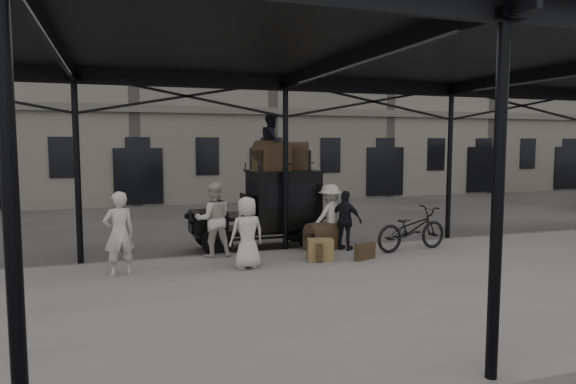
% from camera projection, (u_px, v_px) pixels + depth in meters
% --- Properties ---
extents(ground, '(120.00, 120.00, 0.00)m').
position_uv_depth(ground, '(313.00, 273.00, 11.58)').
color(ground, '#383533').
rests_on(ground, ground).
extents(platform, '(28.00, 8.00, 0.15)m').
position_uv_depth(platform, '(352.00, 295.00, 9.69)').
color(platform, slate).
rests_on(platform, ground).
extents(canopy, '(22.50, 9.00, 4.74)m').
position_uv_depth(canopy, '(348.00, 53.00, 9.52)').
color(canopy, black).
rests_on(canopy, ground).
extents(building_frontage, '(64.00, 8.00, 14.00)m').
position_uv_depth(building_frontage, '(194.00, 68.00, 27.91)').
color(building_frontage, slate).
rests_on(building_frontage, ground).
extents(taxi, '(3.65, 1.55, 2.18)m').
position_uv_depth(taxi, '(272.00, 205.00, 14.23)').
color(taxi, black).
rests_on(taxi, ground).
extents(porter_left, '(0.74, 0.59, 1.78)m').
position_uv_depth(porter_left, '(119.00, 233.00, 10.74)').
color(porter_left, beige).
rests_on(porter_left, platform).
extents(porter_midleft, '(0.91, 0.71, 1.85)m').
position_uv_depth(porter_midleft, '(213.00, 219.00, 12.52)').
color(porter_midleft, beige).
rests_on(porter_midleft, platform).
extents(porter_centre, '(0.85, 0.63, 1.60)m').
position_uv_depth(porter_centre, '(247.00, 233.00, 11.37)').
color(porter_centre, beige).
rests_on(porter_centre, platform).
extents(porter_official, '(0.85, 0.95, 1.55)m').
position_uv_depth(porter_official, '(346.00, 220.00, 13.30)').
color(porter_official, black).
rests_on(porter_official, platform).
extents(porter_right, '(1.24, 0.94, 1.70)m').
position_uv_depth(porter_right, '(330.00, 216.00, 13.56)').
color(porter_right, beige).
rests_on(porter_right, platform).
extents(bicycle, '(2.24, 1.05, 1.13)m').
position_uv_depth(bicycle, '(412.00, 229.00, 13.27)').
color(bicycle, black).
rests_on(bicycle, platform).
extents(porter_roof, '(0.81, 0.92, 1.58)m').
position_uv_depth(porter_roof, '(272.00, 142.00, 13.96)').
color(porter_roof, black).
rests_on(porter_roof, taxi).
extents(steamer_trunk_roof_near, '(1.07, 0.86, 0.68)m').
position_uv_depth(steamer_trunk_roof_near, '(272.00, 158.00, 13.85)').
color(steamer_trunk_roof_near, '#43311F').
rests_on(steamer_trunk_roof_near, taxi).
extents(steamer_trunk_roof_far, '(1.04, 0.86, 0.66)m').
position_uv_depth(steamer_trunk_roof_far, '(293.00, 158.00, 14.51)').
color(steamer_trunk_roof_far, '#43311F').
rests_on(steamer_trunk_roof_far, taxi).
extents(steamer_trunk_platform, '(0.95, 0.74, 0.61)m').
position_uv_depth(steamer_trunk_platform, '(321.00, 238.00, 13.38)').
color(steamer_trunk_platform, '#43311F').
rests_on(steamer_trunk_platform, platform).
extents(wicker_hamper, '(0.70, 0.60, 0.50)m').
position_uv_depth(wicker_hamper, '(320.00, 250.00, 12.19)').
color(wicker_hamper, olive).
rests_on(wicker_hamper, platform).
extents(suitcase_upright, '(0.36, 0.61, 0.45)m').
position_uv_depth(suitcase_upright, '(319.00, 251.00, 12.18)').
color(suitcase_upright, '#43311F').
rests_on(suitcase_upright, platform).
extents(suitcase_flat, '(0.61, 0.36, 0.40)m').
position_uv_depth(suitcase_flat, '(365.00, 251.00, 12.26)').
color(suitcase_flat, '#43311F').
rests_on(suitcase_flat, platform).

